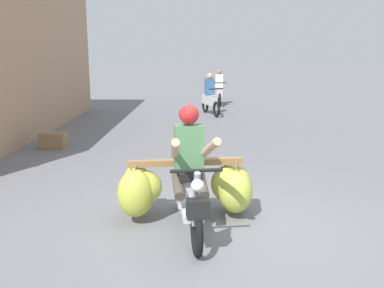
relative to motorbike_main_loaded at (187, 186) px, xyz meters
The scene contains 5 objects.
ground_plane 0.76m from the motorbike_main_loaded, 19.64° to the right, with size 120.00×120.00×0.00m, color slate.
motorbike_main_loaded is the anchor object (origin of this frame).
motorbike_distant_ahead_left 9.41m from the motorbike_main_loaded, 87.36° to the left, with size 0.71×1.56×1.40m.
motorbike_distant_ahead_right 12.02m from the motorbike_main_loaded, 86.03° to the left, with size 0.50×1.62×1.40m.
produce_crate 5.26m from the motorbike_main_loaded, 127.22° to the left, with size 0.56×0.40×0.36m, color olive.
Camera 1 is at (-0.35, -5.21, 2.22)m, focal length 40.92 mm.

